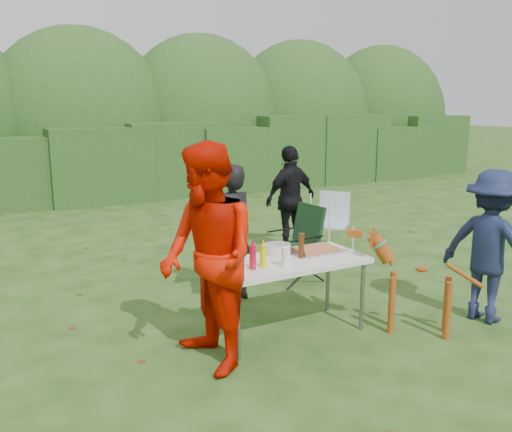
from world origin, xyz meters
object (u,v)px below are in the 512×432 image
person_black_puffy (291,199)px  ketchup_bottle (253,257)px  dog (421,285)px  beer_bottle (301,246)px  person_red_jacket (208,258)px  child (491,246)px  lawn_chair (332,222)px  mustard_bottle (263,256)px  paper_towel_roll (225,251)px  folding_table (288,265)px  camping_chair (295,243)px  person_cook (231,234)px

person_black_puffy → ketchup_bottle: person_black_puffy is taller
dog → beer_bottle: 1.21m
person_red_jacket → child: size_ratio=1.23×
person_black_puffy → lawn_chair: 0.71m
beer_bottle → mustard_bottle: bearing=-170.4°
child → dog: child is taller
ketchup_bottle → paper_towel_roll: size_ratio=0.85×
folding_table → camping_chair: bearing=54.6°
lawn_chair → ketchup_bottle: bearing=-1.2°
child → lawn_chair: size_ratio=1.76×
person_red_jacket → paper_towel_roll: 0.53m
person_cook → paper_towel_roll: size_ratio=5.95×
person_cook → dog: person_cook is taller
beer_bottle → paper_towel_roll: 0.75m
ketchup_bottle → paper_towel_roll: (-0.16, 0.24, 0.02)m
folding_table → camping_chair: size_ratio=1.57×
folding_table → dog: 1.29m
dog → beer_bottle: (-0.98, 0.59, 0.37)m
folding_table → paper_towel_roll: 0.64m
person_cook → person_red_jacket: size_ratio=0.81×
person_black_puffy → person_cook: bearing=29.9°
folding_table → child: (1.96, -0.69, 0.09)m
person_black_puffy → ketchup_bottle: (-2.08, -2.63, 0.06)m
beer_bottle → person_red_jacket: bearing=-167.2°
child → folding_table: bearing=56.0°
person_cook → lawn_chair: 2.51m
person_red_jacket → lawn_chair: 3.96m
folding_table → person_red_jacket: bearing=-165.0°
camping_chair → ketchup_bottle: 1.99m
child → dog: (-0.85, 0.09, -0.29)m
folding_table → ketchup_bottle: ketchup_bottle is taller
mustard_bottle → person_black_puffy: bearing=53.1°
person_cook → beer_bottle: person_cook is taller
folding_table → mustard_bottle: 0.37m
person_black_puffy → person_red_jacket: bearing=36.6°
folding_table → lawn_chair: size_ratio=1.70×
ketchup_bottle → beer_bottle: size_ratio=0.92×
person_cook → paper_towel_roll: person_cook is taller
person_cook → person_black_puffy: bearing=-146.5°
camping_chair → mustard_bottle: bearing=43.4°
person_black_puffy → camping_chair: size_ratio=1.65×
mustard_bottle → folding_table: bearing=14.9°
lawn_chair → beer_bottle: 3.00m
person_black_puffy → paper_towel_roll: (-2.23, -2.38, 0.08)m
child → dog: size_ratio=1.52×
child → beer_bottle: size_ratio=6.47×
child → beer_bottle: child is taller
person_black_puffy → beer_bottle: bearing=48.8°
mustard_bottle → dog: bearing=-19.7°
person_black_puffy → folding_table: bearing=46.5°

